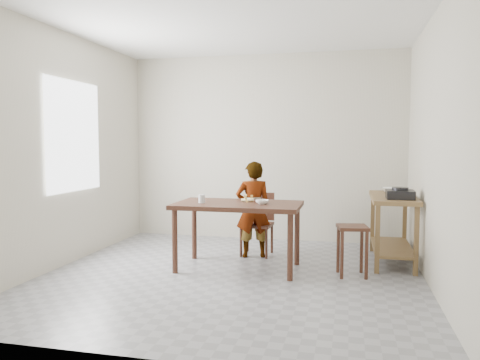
% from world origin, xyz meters
% --- Properties ---
extents(floor, '(4.00, 4.00, 0.04)m').
position_xyz_m(floor, '(0.00, 0.00, -0.02)').
color(floor, gray).
rests_on(floor, ground).
extents(ceiling, '(4.00, 4.00, 0.04)m').
position_xyz_m(ceiling, '(0.00, 0.00, 2.72)').
color(ceiling, white).
rests_on(ceiling, wall_back).
extents(wall_back, '(4.00, 0.04, 2.70)m').
position_xyz_m(wall_back, '(0.00, 2.02, 1.35)').
color(wall_back, beige).
rests_on(wall_back, ground).
extents(wall_front, '(4.00, 0.04, 2.70)m').
position_xyz_m(wall_front, '(0.00, -2.02, 1.35)').
color(wall_front, beige).
rests_on(wall_front, ground).
extents(wall_left, '(0.04, 4.00, 2.70)m').
position_xyz_m(wall_left, '(-2.02, 0.00, 1.35)').
color(wall_left, beige).
rests_on(wall_left, ground).
extents(wall_right, '(0.04, 4.00, 2.70)m').
position_xyz_m(wall_right, '(2.02, 0.00, 1.35)').
color(wall_right, beige).
rests_on(wall_right, ground).
extents(window_pane, '(0.02, 1.10, 1.30)m').
position_xyz_m(window_pane, '(-1.97, 0.20, 1.50)').
color(window_pane, white).
rests_on(window_pane, wall_left).
extents(dining_table, '(1.40, 0.80, 0.75)m').
position_xyz_m(dining_table, '(0.00, 0.30, 0.38)').
color(dining_table, '#3E2117').
rests_on(dining_table, floor).
extents(prep_counter, '(0.50, 1.20, 0.80)m').
position_xyz_m(prep_counter, '(1.72, 1.00, 0.40)').
color(prep_counter, brown).
rests_on(prep_counter, floor).
extents(child, '(0.50, 0.40, 1.19)m').
position_xyz_m(child, '(0.06, 0.88, 0.60)').
color(child, silver).
rests_on(child, floor).
extents(dining_chair, '(0.40, 0.40, 0.78)m').
position_xyz_m(dining_chair, '(0.08, 0.99, 0.39)').
color(dining_chair, '#3E2117').
rests_on(dining_chair, floor).
extents(stool, '(0.36, 0.36, 0.54)m').
position_xyz_m(stool, '(1.25, 0.30, 0.27)').
color(stool, '#3E2117').
rests_on(stool, floor).
extents(glass_tumbler, '(0.08, 0.08, 0.09)m').
position_xyz_m(glass_tumbler, '(-0.40, 0.21, 0.80)').
color(glass_tumbler, silver).
rests_on(glass_tumbler, dining_table).
extents(small_bowl, '(0.18, 0.18, 0.05)m').
position_xyz_m(small_bowl, '(0.28, 0.27, 0.77)').
color(small_bowl, white).
rests_on(small_bowl, dining_table).
extents(banana, '(0.18, 0.14, 0.06)m').
position_xyz_m(banana, '(0.09, 0.41, 0.78)').
color(banana, gold).
rests_on(banana, dining_table).
extents(serving_bowl, '(0.25, 0.25, 0.06)m').
position_xyz_m(serving_bowl, '(1.72, 1.43, 0.83)').
color(serving_bowl, white).
rests_on(serving_bowl, prep_counter).
extents(gas_burner, '(0.30, 0.30, 0.10)m').
position_xyz_m(gas_burner, '(1.76, 0.68, 0.85)').
color(gas_burner, black).
rests_on(gas_burner, prep_counter).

